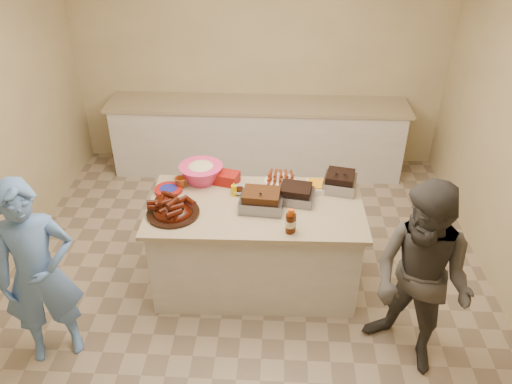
# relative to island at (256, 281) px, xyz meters

# --- Properties ---
(room) EXTENTS (4.50, 5.00, 2.70)m
(room) POSITION_rel_island_xyz_m (-0.09, -0.08, 0.00)
(room) COLOR #CCB785
(room) RESTS_ON ground
(back_counter) EXTENTS (3.60, 0.64, 0.90)m
(back_counter) POSITION_rel_island_xyz_m (-0.09, 2.12, 0.45)
(back_counter) COLOR silver
(back_counter) RESTS_ON ground
(island) EXTENTS (1.82, 0.98, 0.86)m
(island) POSITION_rel_island_xyz_m (0.00, 0.00, 0.00)
(island) COLOR silver
(island) RESTS_ON ground
(rib_platter) EXTENTS (0.52, 0.52, 0.17)m
(rib_platter) POSITION_rel_island_xyz_m (-0.67, -0.16, 0.86)
(rib_platter) COLOR #3F0E03
(rib_platter) RESTS_ON island
(pulled_pork_tray) EXTENTS (0.37, 0.29, 0.11)m
(pulled_pork_tray) POSITION_rel_island_xyz_m (0.05, -0.04, 0.86)
(pulled_pork_tray) COLOR #47230F
(pulled_pork_tray) RESTS_ON island
(brisket_tray) EXTENTS (0.33, 0.29, 0.09)m
(brisket_tray) POSITION_rel_island_xyz_m (0.33, 0.09, 0.86)
(brisket_tray) COLOR black
(brisket_tray) RESTS_ON island
(roasting_pan) EXTENTS (0.33, 0.33, 0.11)m
(roasting_pan) POSITION_rel_island_xyz_m (0.72, 0.29, 0.86)
(roasting_pan) COLOR gray
(roasting_pan) RESTS_ON island
(coleslaw_bowl) EXTENTS (0.40, 0.40, 0.27)m
(coleslaw_bowl) POSITION_rel_island_xyz_m (-0.51, 0.37, 0.86)
(coleslaw_bowl) COLOR #DD3069
(coleslaw_bowl) RESTS_ON island
(sausage_plate) EXTENTS (0.31, 0.31, 0.05)m
(sausage_plate) POSITION_rel_island_xyz_m (0.20, 0.38, 0.86)
(sausage_plate) COLOR silver
(sausage_plate) RESTS_ON island
(mac_cheese_dish) EXTENTS (0.27, 0.20, 0.07)m
(mac_cheese_dish) POSITION_rel_island_xyz_m (0.57, 0.28, 0.86)
(mac_cheese_dish) COLOR orange
(mac_cheese_dish) RESTS_ON island
(bbq_bottle_a) EXTENTS (0.07, 0.07, 0.21)m
(bbq_bottle_a) POSITION_rel_island_xyz_m (0.28, -0.36, 0.86)
(bbq_bottle_a) COLOR #3C1504
(bbq_bottle_a) RESTS_ON island
(bbq_bottle_b) EXTENTS (0.07, 0.07, 0.20)m
(bbq_bottle_b) POSITION_rel_island_xyz_m (0.30, -0.34, 0.86)
(bbq_bottle_b) COLOR #3C1504
(bbq_bottle_b) RESTS_ON island
(mustard_bottle) EXTENTS (0.05, 0.05, 0.13)m
(mustard_bottle) POSITION_rel_island_xyz_m (-0.20, 0.15, 0.86)
(mustard_bottle) COLOR #DEC301
(mustard_bottle) RESTS_ON island
(sauce_bowl) EXTENTS (0.15, 0.05, 0.15)m
(sauce_bowl) POSITION_rel_island_xyz_m (-0.15, 0.19, 0.86)
(sauce_bowl) COLOR silver
(sauce_bowl) RESTS_ON island
(plate_stack_large) EXTENTS (0.25, 0.25, 0.03)m
(plate_stack_large) POSITION_rel_island_xyz_m (-0.77, 0.18, 0.86)
(plate_stack_large) COLOR maroon
(plate_stack_large) RESTS_ON island
(plate_stack_small) EXTENTS (0.20, 0.20, 0.03)m
(plate_stack_small) POSITION_rel_island_xyz_m (-0.74, -0.02, 0.86)
(plate_stack_small) COLOR maroon
(plate_stack_small) RESTS_ON island
(plastic_cup) EXTENTS (0.10, 0.10, 0.10)m
(plastic_cup) POSITION_rel_island_xyz_m (-0.68, 0.25, 0.86)
(plastic_cup) COLOR #944315
(plastic_cup) RESTS_ON island
(basket_stack) EXTENTS (0.24, 0.21, 0.10)m
(basket_stack) POSITION_rel_island_xyz_m (-0.28, 0.34, 0.86)
(basket_stack) COLOR maroon
(basket_stack) RESTS_ON island
(guest_blue) EXTENTS (1.12, 1.64, 0.37)m
(guest_blue) POSITION_rel_island_xyz_m (-1.52, -0.85, 0.00)
(guest_blue) COLOR #5E8DDA
(guest_blue) RESTS_ON ground
(guest_gray) EXTENTS (1.64, 1.63, 0.59)m
(guest_gray) POSITION_rel_island_xyz_m (1.21, -0.78, 0.00)
(guest_gray) COLOR #494641
(guest_gray) RESTS_ON ground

